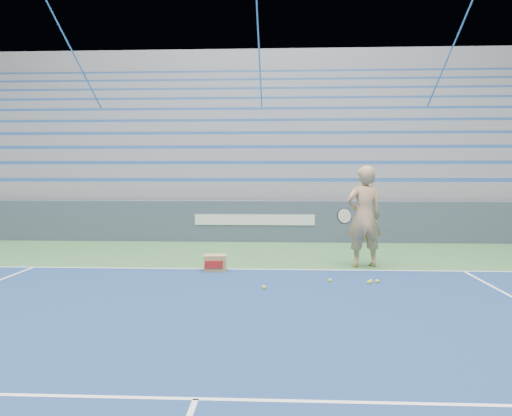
# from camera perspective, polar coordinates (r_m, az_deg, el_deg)

# --- Properties ---
(sponsor_barrier) EXTENTS (30.00, 0.32, 1.10)m
(sponsor_barrier) POSITION_cam_1_polar(r_m,az_deg,el_deg) (13.46, -0.12, -1.51)
(sponsor_barrier) COLOR #3C495C
(sponsor_barrier) RESTS_ON ground
(bleachers) EXTENTS (31.00, 9.15, 7.30)m
(bleachers) POSITION_cam_1_polar(r_m,az_deg,el_deg) (19.11, 0.73, 5.54)
(bleachers) COLOR gray
(bleachers) RESTS_ON ground
(tennis_player) EXTENTS (1.01, 0.93, 1.98)m
(tennis_player) POSITION_cam_1_polar(r_m,az_deg,el_deg) (9.99, 12.23, -0.97)
(tennis_player) COLOR tan
(tennis_player) RESTS_ON ground
(ball_box) EXTENTS (0.46, 0.37, 0.31)m
(ball_box) POSITION_cam_1_polar(r_m,az_deg,el_deg) (9.45, -4.71, -6.29)
(ball_box) COLOR #A98352
(ball_box) RESTS_ON ground
(tennis_ball_0) EXTENTS (0.07, 0.07, 0.07)m
(tennis_ball_0) POSITION_cam_1_polar(r_m,az_deg,el_deg) (8.67, 13.71, -8.15)
(tennis_ball_0) COLOR yellow
(tennis_ball_0) RESTS_ON ground
(tennis_ball_1) EXTENTS (0.07, 0.07, 0.07)m
(tennis_ball_1) POSITION_cam_1_polar(r_m,az_deg,el_deg) (7.99, 0.93, -9.07)
(tennis_ball_1) COLOR yellow
(tennis_ball_1) RESTS_ON ground
(tennis_ball_2) EXTENTS (0.07, 0.07, 0.07)m
(tennis_ball_2) POSITION_cam_1_polar(r_m,az_deg,el_deg) (8.55, 12.78, -8.31)
(tennis_ball_2) COLOR yellow
(tennis_ball_2) RESTS_ON ground
(tennis_ball_3) EXTENTS (0.07, 0.07, 0.07)m
(tennis_ball_3) POSITION_cam_1_polar(r_m,az_deg,el_deg) (8.57, 8.47, -8.21)
(tennis_ball_3) COLOR yellow
(tennis_ball_3) RESTS_ON ground
(tennis_ball_4) EXTENTS (0.07, 0.07, 0.07)m
(tennis_ball_4) POSITION_cam_1_polar(r_m,az_deg,el_deg) (8.65, 13.01, -8.16)
(tennis_ball_4) COLOR yellow
(tennis_ball_4) RESTS_ON ground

